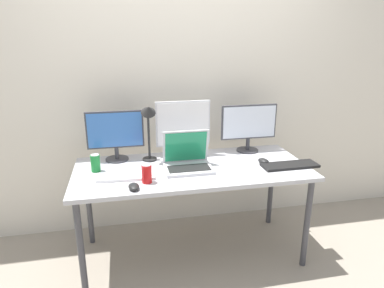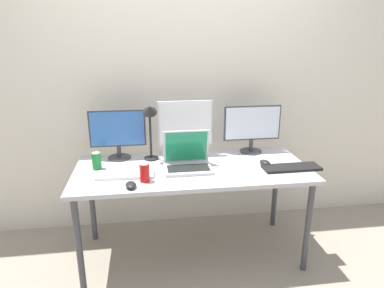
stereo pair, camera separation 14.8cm
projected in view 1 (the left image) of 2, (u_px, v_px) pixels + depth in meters
ground_plane at (192, 253)px, 2.75m from camera, size 16.00×16.00×0.00m
wall_back at (178, 81)px, 2.90m from camera, size 7.00×0.08×2.60m
work_desk at (192, 175)px, 2.54m from camera, size 1.71×0.75×0.74m
monitor_left at (115, 133)px, 2.61m from camera, size 0.43×0.18×0.39m
monitor_center at (183, 127)px, 2.70m from camera, size 0.43×0.18×0.44m
monitor_right at (249, 125)px, 2.81m from camera, size 0.47×0.18×0.39m
laptop_silver at (187, 160)px, 2.49m from camera, size 0.34×0.26×0.27m
keyboard_main at (290, 165)px, 2.53m from camera, size 0.42×0.15×0.02m
keyboard_aux at (126, 176)px, 2.34m from camera, size 0.40×0.16×0.02m
mouse_by_keyboard at (134, 187)px, 2.16m from camera, size 0.08×0.11×0.04m
mouse_by_laptop at (264, 161)px, 2.59m from camera, size 0.09×0.11×0.04m
soda_can_near_keyboard at (95, 163)px, 2.43m from camera, size 0.07×0.07×0.13m
soda_can_by_laptop at (147, 174)px, 2.25m from camera, size 0.07×0.07×0.13m
desk_lamp at (149, 122)px, 2.53m from camera, size 0.11×0.18×0.47m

